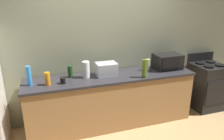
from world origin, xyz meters
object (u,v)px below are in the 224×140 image
object	(u,v)px
bottle_hand_soap	(148,65)
bottle_spray_cleaner	(29,76)
stove_range	(207,86)
bottle_dish_soap	(47,79)
toaster_oven	(106,69)
paper_towel_roll	(86,70)
mug_black	(63,81)
microwave	(167,62)
bottle_wine	(70,72)
bottle_olive_oil	(144,69)

from	to	relation	value
bottle_hand_soap	bottle_spray_cleaner	xyz separation A→B (m)	(-1.97, -0.09, 0.05)
stove_range	bottle_dish_soap	bearing A→B (deg)	-178.38
toaster_oven	bottle_dish_soap	size ratio (longest dim) A/B	1.72
toaster_oven	bottle_spray_cleaner	bearing A→B (deg)	-176.09
toaster_oven	bottle_hand_soap	xyz separation A→B (m)	(0.77, 0.01, -0.00)
stove_range	paper_towel_roll	distance (m)	2.49
paper_towel_roll	bottle_hand_soap	distance (m)	1.11
stove_range	mug_black	size ratio (longest dim) A/B	11.82
microwave	paper_towel_roll	size ratio (longest dim) A/B	1.78
paper_towel_roll	mug_black	size ratio (longest dim) A/B	2.96
toaster_oven	bottle_wine	bearing A→B (deg)	172.02
stove_range	bottle_hand_soap	world-z (taller)	bottle_hand_soap
bottle_spray_cleaner	mug_black	distance (m)	0.49
stove_range	bottle_spray_cleaner	xyz separation A→B (m)	(-3.28, -0.02, 0.59)
bottle_hand_soap	toaster_oven	bearing A→B (deg)	-179.21
toaster_oven	bottle_wine	world-z (taller)	toaster_oven
microwave	toaster_oven	xyz separation A→B (m)	(-1.15, 0.01, -0.03)
bottle_dish_soap	bottle_spray_cleaner	size ratio (longest dim) A/B	0.66
stove_range	bottle_olive_oil	world-z (taller)	bottle_olive_oil
bottle_hand_soap	microwave	bearing A→B (deg)	-3.43
toaster_oven	bottle_hand_soap	bearing A→B (deg)	0.79
bottle_wine	bottle_hand_soap	xyz separation A→B (m)	(1.35, -0.07, 0.01)
toaster_oven	bottle_hand_soap	distance (m)	0.77
microwave	bottle_spray_cleaner	bearing A→B (deg)	-178.30
mug_black	paper_towel_roll	bearing A→B (deg)	20.23
paper_towel_roll	bottle_olive_oil	size ratio (longest dim) A/B	0.90
bottle_wine	bottle_spray_cleaner	size ratio (longest dim) A/B	0.65
toaster_oven	paper_towel_roll	xyz separation A→B (m)	(-0.34, -0.01, 0.03)
stove_range	bottle_hand_soap	xyz separation A→B (m)	(-1.31, 0.07, 0.54)
stove_range	bottle_olive_oil	size ratio (longest dim) A/B	3.60
stove_range	paper_towel_roll	size ratio (longest dim) A/B	4.00
toaster_oven	mug_black	bearing A→B (deg)	-168.27
bottle_wine	bottle_hand_soap	world-z (taller)	bottle_hand_soap
bottle_wine	microwave	bearing A→B (deg)	-3.11
microwave	paper_towel_roll	bearing A→B (deg)	179.92
toaster_oven	bottle_spray_cleaner	world-z (taller)	bottle_spray_cleaner
paper_towel_roll	bottle_spray_cleaner	distance (m)	0.86
microwave	bottle_dish_soap	bearing A→B (deg)	-176.36
bottle_dish_soap	bottle_wine	bearing A→B (deg)	32.34
bottle_olive_oil	mug_black	distance (m)	1.29
bottle_wine	mug_black	world-z (taller)	bottle_wine
bottle_hand_soap	bottle_olive_oil	bearing A→B (deg)	-125.62
microwave	paper_towel_roll	distance (m)	1.49
bottle_spray_cleaner	bottle_olive_oil	bearing A→B (deg)	-7.05
bottle_spray_cleaner	bottle_hand_soap	bearing A→B (deg)	2.69
paper_towel_roll	bottle_dish_soap	world-z (taller)	paper_towel_roll
bottle_olive_oil	mug_black	bearing A→B (deg)	173.44
microwave	bottle_dish_soap	xyz separation A→B (m)	(-2.09, -0.13, -0.04)
bottle_wine	bottle_olive_oil	xyz separation A→B (m)	(1.13, -0.38, 0.05)
bottle_wine	bottle_olive_oil	distance (m)	1.20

